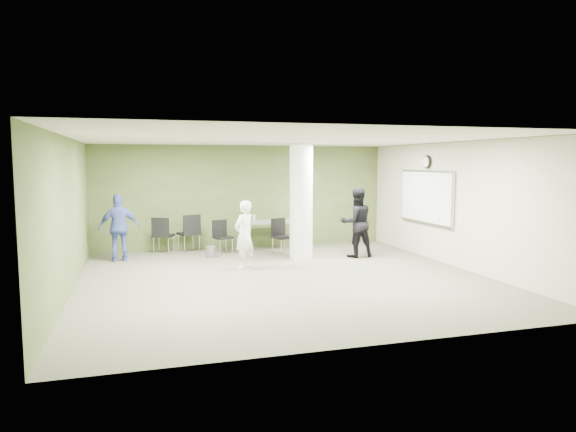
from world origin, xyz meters
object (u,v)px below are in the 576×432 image
object	(u,v)px
folding_table	(266,223)
woman_white	(244,235)
chair_back_left	(162,232)
man_black	(356,223)
man_blue	(119,228)

from	to	relation	value
folding_table	woman_white	xyz separation A→B (m)	(-1.03, -2.15, 0.01)
chair_back_left	man_black	xyz separation A→B (m)	(4.60, -1.78, 0.30)
man_black	man_blue	xyz separation A→B (m)	(-5.61, 1.09, -0.06)
chair_back_left	folding_table	bearing A→B (deg)	-162.56
woman_white	man_blue	size ratio (longest dim) A/B	0.94
folding_table	chair_back_left	size ratio (longest dim) A/B	1.78
woman_white	man_blue	distance (m)	3.16
man_black	man_blue	size ratio (longest dim) A/B	1.07
chair_back_left	woman_white	bearing A→B (deg)	147.20
chair_back_left	man_black	distance (m)	4.94
man_blue	chair_back_left	bearing A→B (deg)	-149.13
chair_back_left	man_blue	bearing A→B (deg)	56.72
woman_white	man_blue	bearing A→B (deg)	-69.56
woman_white	man_blue	xyz separation A→B (m)	(-2.67, 1.68, 0.05)
folding_table	man_blue	bearing A→B (deg)	-175.07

